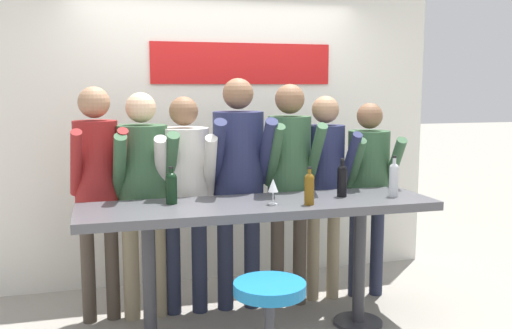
# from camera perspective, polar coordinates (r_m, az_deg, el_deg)

# --- Properties ---
(back_wall) EXTENTS (4.05, 0.12, 2.87)m
(back_wall) POSITION_cam_1_polar(r_m,az_deg,el_deg) (5.15, -3.73, 4.35)
(back_wall) COLOR silver
(back_wall) RESTS_ON ground_plane
(tasting_table) EXTENTS (2.45, 0.65, 0.96)m
(tasting_table) POSITION_cam_1_polar(r_m,az_deg,el_deg) (3.94, 0.38, -5.76)
(tasting_table) COLOR #4C4C51
(tasting_table) RESTS_ON ground_plane
(bar_stool) EXTENTS (0.45, 0.45, 0.63)m
(bar_stool) POSITION_cam_1_polar(r_m,az_deg,el_deg) (3.44, 1.37, -14.96)
(bar_stool) COLOR #333338
(bar_stool) RESTS_ON ground_plane
(person_far_left) EXTENTS (0.42, 0.55, 1.75)m
(person_far_left) POSITION_cam_1_polar(r_m,az_deg,el_deg) (4.31, -15.63, -1.13)
(person_far_left) COLOR #473D33
(person_far_left) RESTS_ON ground_plane
(person_left) EXTENTS (0.47, 0.56, 1.71)m
(person_left) POSITION_cam_1_polar(r_m,az_deg,el_deg) (4.30, -11.24, -1.63)
(person_left) COLOR gray
(person_left) RESTS_ON ground_plane
(person_center_left) EXTENTS (0.48, 0.57, 1.68)m
(person_center_left) POSITION_cam_1_polar(r_m,az_deg,el_deg) (4.34, -7.13, -1.72)
(person_center_left) COLOR #23283D
(person_center_left) RESTS_ON ground_plane
(person_center) EXTENTS (0.49, 0.60, 1.81)m
(person_center) POSITION_cam_1_polar(r_m,az_deg,el_deg) (4.39, -1.75, -0.40)
(person_center) COLOR #23283D
(person_center) RESTS_ON ground_plane
(person_center_right) EXTENTS (0.42, 0.55, 1.77)m
(person_center_right) POSITION_cam_1_polar(r_m,az_deg,el_deg) (4.47, 3.37, -0.46)
(person_center_right) COLOR #473D33
(person_center_right) RESTS_ON ground_plane
(person_right) EXTENTS (0.40, 0.52, 1.68)m
(person_right) POSITION_cam_1_polar(r_m,az_deg,el_deg) (4.63, 6.90, -0.93)
(person_right) COLOR gray
(person_right) RESTS_ON ground_plane
(person_far_right) EXTENTS (0.45, 0.55, 1.62)m
(person_far_right) POSITION_cam_1_polar(r_m,az_deg,el_deg) (4.77, 11.18, -1.32)
(person_far_right) COLOR #23283D
(person_far_right) RESTS_ON ground_plane
(wine_bottle_0) EXTENTS (0.08, 0.08, 0.25)m
(wine_bottle_0) POSITION_cam_1_polar(r_m,az_deg,el_deg) (3.89, -8.46, -2.17)
(wine_bottle_0) COLOR black
(wine_bottle_0) RESTS_ON tasting_table
(wine_bottle_1) EXTENTS (0.07, 0.07, 0.26)m
(wine_bottle_1) POSITION_cam_1_polar(r_m,az_deg,el_deg) (3.83, 5.35, -2.28)
(wine_bottle_1) COLOR brown
(wine_bottle_1) RESTS_ON tasting_table
(wine_bottle_2) EXTENTS (0.07, 0.07, 0.30)m
(wine_bottle_2) POSITION_cam_1_polar(r_m,az_deg,el_deg) (4.22, 13.62, -1.32)
(wine_bottle_2) COLOR #B7BCC1
(wine_bottle_2) RESTS_ON tasting_table
(wine_bottle_3) EXTENTS (0.07, 0.07, 0.28)m
(wine_bottle_3) POSITION_cam_1_polar(r_m,az_deg,el_deg) (4.15, 8.61, -1.43)
(wine_bottle_3) COLOR black
(wine_bottle_3) RESTS_ON tasting_table
(wine_glass_0) EXTENTS (0.07, 0.07, 0.18)m
(wine_glass_0) POSITION_cam_1_polar(r_m,az_deg,el_deg) (3.82, 1.72, -2.19)
(wine_glass_0) COLOR silver
(wine_glass_0) RESTS_ON tasting_table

